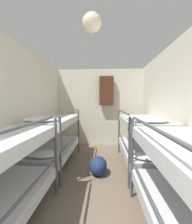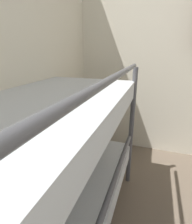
# 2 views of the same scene
# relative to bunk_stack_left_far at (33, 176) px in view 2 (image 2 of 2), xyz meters

# --- Properties ---
(bunk_stack_left_far) EXTENTS (0.82, 1.78, 1.21)m
(bunk_stack_left_far) POSITION_rel_bunk_stack_left_far_xyz_m (0.00, 0.00, 0.00)
(bunk_stack_left_far) COLOR #4C4C51
(bunk_stack_left_far) RESTS_ON ground_plane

